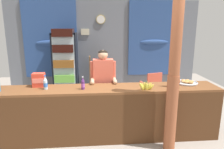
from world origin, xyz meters
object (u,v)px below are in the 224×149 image
Objects in this scene: plastic_lawn_chair at (152,86)px; pastry_tray at (187,82)px; timber_post at (174,79)px; snack_box_crackers at (39,80)px; drink_fridge at (65,61)px; stall_counter at (109,109)px; soda_bottle_cola at (171,79)px; banana_bunch at (146,86)px; soda_bottle_water at (45,83)px; shopkeeper at (103,79)px; bottle_shelf_rack at (98,75)px; soda_bottle_grape_soda at (83,84)px.

plastic_lawn_chair is 1.56m from pastry_tray.
timber_post reaches higher than snack_box_crackers.
stall_counter is at bearing -66.22° from drink_fridge.
soda_bottle_cola is at bearing -5.14° from snack_box_crackers.
soda_bottle_cola is 1.24× the size of banana_bunch.
pastry_tray is (2.54, -2.07, -0.08)m from drink_fridge.
timber_post is at bearing -106.37° from soda_bottle_cola.
stall_counter is 1.19m from soda_bottle_water.
shopkeeper reaches higher than soda_bottle_water.
bottle_shelf_rack reaches higher than plastic_lawn_chair.
drink_fridge is at bearing 164.87° from plastic_lawn_chair.
soda_bottle_grape_soda reaches higher than pastry_tray.
timber_post reaches higher than soda_bottle_water.
soda_bottle_water is (-2.08, 0.47, -0.16)m from timber_post.
timber_post is 3.37m from drink_fridge.
soda_bottle_cola is 0.52m from banana_bunch.
timber_post reaches higher than plastic_lawn_chair.
stall_counter is 1.23m from soda_bottle_cola.
banana_bunch reaches higher than stall_counter.
bottle_shelf_rack is 2.83m from pastry_tray.
timber_post is 10.20× the size of soda_bottle_water.
banana_bunch is at bearing -6.23° from stall_counter.
shopkeeper is at bearing 96.51° from stall_counter.
soda_bottle_cola is at bearing -154.21° from pastry_tray.
bottle_shelf_rack is at bearing 117.38° from soda_bottle_cola.
soda_bottle_cola reaches higher than pastry_tray.
plastic_lawn_chair is 2.92m from snack_box_crackers.
plastic_lawn_chair is 1.97m from banana_bunch.
timber_post is at bearing -12.70° from soda_bottle_water.
drink_fridge is 7.79× the size of soda_bottle_water.
bottle_shelf_rack is 2.80m from soda_bottle_cola.
pastry_tray is 0.93m from banana_bunch.
plastic_lawn_chair is at bearing 34.48° from soda_bottle_water.
drink_fridge is 2.26× the size of plastic_lawn_chair.
shopkeeper is at bearing -139.52° from plastic_lawn_chair.
shopkeeper is 3.81× the size of pastry_tray.
banana_bunch is (-0.87, -0.34, 0.04)m from pastry_tray.
snack_box_crackers is at bearing -165.23° from shopkeeper.
snack_box_crackers is (-0.15, 0.17, 0.02)m from soda_bottle_water.
stall_counter is 4.62× the size of plastic_lawn_chair.
bottle_shelf_rack is 4.68× the size of soda_bottle_water.
soda_bottle_water is at bearing -111.25° from bottle_shelf_rack.
snack_box_crackers is at bearing -115.94° from bottle_shelf_rack.
timber_post is 1.62× the size of shopkeeper.
pastry_tray is (1.57, -0.34, -0.01)m from shopkeeper.
stall_counter is at bearing -175.68° from soda_bottle_cola.
snack_box_crackers is at bearing 179.42° from pastry_tray.
plastic_lawn_chair is at bearing 83.16° from timber_post.
soda_bottle_water reaches higher than pastry_tray.
drink_fridge is at bearing 127.08° from timber_post.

